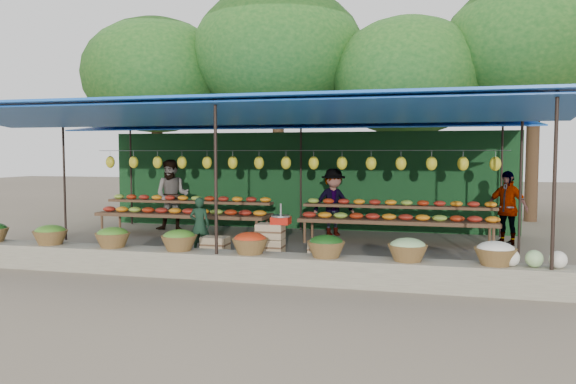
% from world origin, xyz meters
% --- Properties ---
extents(ground, '(60.00, 60.00, 0.00)m').
position_xyz_m(ground, '(0.00, 0.00, 0.00)').
color(ground, '#655A4A').
rests_on(ground, ground).
extents(stone_curb, '(10.60, 0.55, 0.40)m').
position_xyz_m(stone_curb, '(0.00, -2.75, 0.20)').
color(stone_curb, '#6D6857').
rests_on(stone_curb, ground).
extents(stall_canopy, '(10.80, 6.60, 2.82)m').
position_xyz_m(stall_canopy, '(0.00, 0.06, 2.68)').
color(stall_canopy, black).
rests_on(stall_canopy, ground).
extents(produce_baskets, '(8.98, 0.58, 0.34)m').
position_xyz_m(produce_baskets, '(-0.10, -2.75, 0.56)').
color(produce_baskets, brown).
rests_on(produce_baskets, stone_curb).
extents(netting_backdrop, '(10.60, 0.06, 2.50)m').
position_xyz_m(netting_backdrop, '(0.00, 3.15, 1.25)').
color(netting_backdrop, '#19481F').
rests_on(netting_backdrop, ground).
extents(tree_row, '(16.51, 5.50, 7.12)m').
position_xyz_m(tree_row, '(0.50, 6.09, 4.70)').
color(tree_row, '#3C2116').
rests_on(tree_row, ground).
extents(fruit_table_left, '(4.21, 0.95, 0.93)m').
position_xyz_m(fruit_table_left, '(-2.49, 1.35, 0.61)').
color(fruit_table_left, '#43261B').
rests_on(fruit_table_left, ground).
extents(fruit_table_right, '(4.21, 0.95, 0.93)m').
position_xyz_m(fruit_table_right, '(2.51, 1.35, 0.61)').
color(fruit_table_right, '#43261B').
rests_on(fruit_table_right, ground).
extents(crate_counter, '(2.36, 0.35, 0.77)m').
position_xyz_m(crate_counter, '(0.56, -1.92, 0.31)').
color(crate_counter, '#A1845C').
rests_on(crate_counter, ground).
extents(weighing_scale, '(0.33, 0.33, 0.35)m').
position_xyz_m(weighing_scale, '(0.77, -1.92, 0.85)').
color(weighing_scale, red).
rests_on(weighing_scale, crate_counter).
extents(vendor_seated, '(0.44, 0.32, 1.10)m').
position_xyz_m(vendor_seated, '(-1.18, -0.82, 0.55)').
color(vendor_seated, '#16311F').
rests_on(vendor_seated, ground).
extents(customer_left, '(0.96, 0.80, 1.80)m').
position_xyz_m(customer_left, '(-3.11, 1.96, 0.90)').
color(customer_left, slate).
rests_on(customer_left, ground).
extents(customer_mid, '(1.19, 1.04, 1.60)m').
position_xyz_m(customer_mid, '(0.97, 2.15, 0.80)').
color(customer_mid, slate).
rests_on(customer_mid, ground).
extents(customer_right, '(0.98, 0.86, 1.59)m').
position_xyz_m(customer_right, '(4.78, 1.67, 0.79)').
color(customer_right, slate).
rests_on(customer_right, ground).
extents(blue_crate_front, '(0.65, 0.56, 0.32)m').
position_xyz_m(blue_crate_front, '(-3.92, -2.39, 0.16)').
color(blue_crate_front, navy).
rests_on(blue_crate_front, ground).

